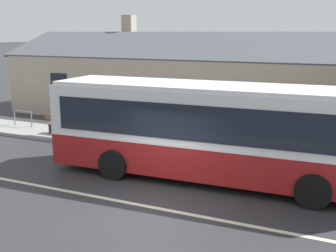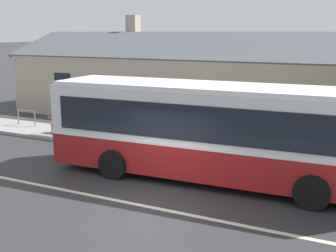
% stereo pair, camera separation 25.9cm
% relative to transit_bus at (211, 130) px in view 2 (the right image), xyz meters
% --- Properties ---
extents(ground_plane, '(300.00, 300.00, 0.00)m').
position_rel_transit_bus_xyz_m(ground_plane, '(-0.87, -2.90, -1.69)').
color(ground_plane, '#2D2D30').
extents(sidewalk_far, '(60.00, 3.00, 0.15)m').
position_rel_transit_bus_xyz_m(sidewalk_far, '(-0.87, 3.10, -1.62)').
color(sidewalk_far, gray).
rests_on(sidewalk_far, ground).
extents(lane_divider_stripe, '(60.00, 0.16, 0.01)m').
position_rel_transit_bus_xyz_m(lane_divider_stripe, '(-0.87, -2.90, -1.69)').
color(lane_divider_stripe, beige).
rests_on(lane_divider_stripe, ground).
extents(community_building, '(25.27, 8.10, 5.82)m').
position_rel_transit_bus_xyz_m(community_building, '(-2.55, 10.28, 0.12)').
color(community_building, tan).
rests_on(community_building, ground).
extents(transit_bus, '(10.89, 3.06, 3.15)m').
position_rel_transit_bus_xyz_m(transit_bus, '(0.00, 0.00, 0.00)').
color(transit_bus, maroon).
rests_on(transit_bus, ground).
extents(bench_by_building, '(1.67, 0.51, 0.94)m').
position_rel_transit_bus_xyz_m(bench_by_building, '(-8.00, 2.47, -1.12)').
color(bench_by_building, brown).
rests_on(bench_by_building, sidewalk_far).
extents(bike_rack, '(1.16, 0.06, 0.78)m').
position_rel_transit_bus_xyz_m(bike_rack, '(-11.02, 3.13, -1.01)').
color(bike_rack, slate).
rests_on(bike_rack, sidewalk_far).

